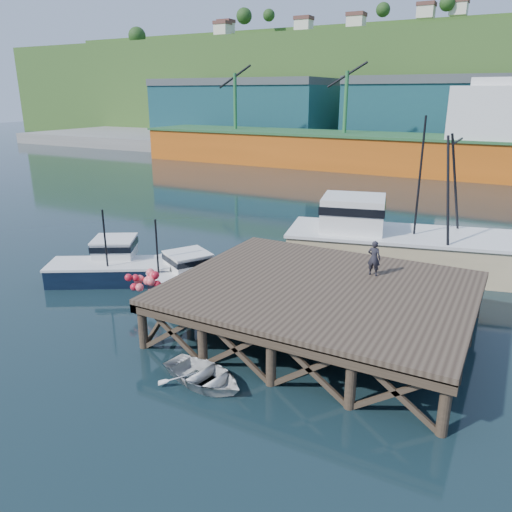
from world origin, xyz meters
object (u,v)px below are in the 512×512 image
Objects in this scene: boat_navy at (112,265)px; trawler at (398,239)px; dinghy at (204,376)px; dockworker at (374,258)px; boat_black at (174,274)px.

boat_navy is 16.05m from trawler.
trawler is (13.19, 9.09, 0.95)m from boat_navy.
trawler reaches higher than dinghy.
boat_navy is 14.06m from dockworker.
dinghy is 2.10× the size of dockworker.
dinghy is (-2.99, -15.38, -1.43)m from trawler.
boat_black is 10.47m from dockworker.
boat_navy reaches higher than dinghy.
boat_navy reaches higher than boat_black.
boat_navy is 3.70m from boat_black.
boat_navy is at bearing 69.19° from dinghy.
boat_navy is 1.08× the size of boat_black.
dockworker is (3.61, 7.97, 2.57)m from dinghy.
boat_navy is 11.99m from dinghy.
boat_navy is at bearing 10.15° from dockworker.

